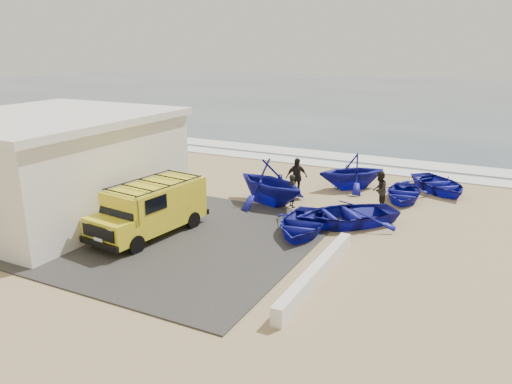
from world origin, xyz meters
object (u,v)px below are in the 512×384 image
at_px(building, 49,164).
at_px(fisherman_back, 296,177).
at_px(van, 151,207).
at_px(boat_mid_right, 403,193).
at_px(boat_far_left, 352,171).
at_px(fisherman_middle, 379,190).
at_px(fisherman_front, 292,191).
at_px(boat_far_right, 439,184).
at_px(parapet, 316,273).
at_px(boat_near_left, 302,223).
at_px(boat_near_right, 346,214).
at_px(boat_mid_left, 270,182).

height_order(building, fisherman_back, building).
relative_size(building, van, 1.88).
bearing_deg(boat_mid_right, boat_far_left, 156.52).
xyz_separation_m(fisherman_middle, fisherman_back, (-4.00, 0.03, 0.09)).
bearing_deg(fisherman_front, boat_mid_right, -101.01).
relative_size(boat_far_right, fisherman_middle, 2.25).
xyz_separation_m(boat_mid_right, fisherman_front, (-4.25, -3.31, 0.42)).
bearing_deg(building, parapet, -4.58).
relative_size(boat_near_left, fisherman_front, 2.41).
height_order(boat_mid_right, fisherman_front, fisherman_front).
bearing_deg(boat_near_right, boat_mid_left, -147.63).
bearing_deg(building, boat_mid_right, 33.63).
bearing_deg(boat_far_right, boat_far_left, 160.24).
relative_size(fisherman_front, fisherman_middle, 0.90).
bearing_deg(fisherman_front, fisherman_back, -32.17).
height_order(boat_near_left, fisherman_middle, fisherman_middle).
height_order(parapet, boat_far_right, boat_far_right).
bearing_deg(parapet, boat_mid_right, 86.00).
bearing_deg(boat_near_left, boat_far_left, 81.12).
bearing_deg(boat_near_left, boat_mid_left, 124.82).
bearing_deg(boat_far_left, boat_near_left, -39.90).
bearing_deg(van, boat_far_left, 69.53).
xyz_separation_m(parapet, boat_near_right, (-0.73, 5.32, 0.17)).
relative_size(van, boat_far_left, 1.45).
distance_m(building, boat_far_left, 14.21).
distance_m(van, boat_mid_left, 6.04).
xyz_separation_m(building, parapet, (12.50, -1.00, -1.89)).
bearing_deg(boat_mid_left, building, 147.49).
xyz_separation_m(building, boat_near_left, (10.53, 2.66, -1.78)).
xyz_separation_m(van, fisherman_back, (2.98, 7.24, -0.17)).
distance_m(boat_near_right, fisherman_front, 3.08).
distance_m(boat_mid_left, fisherman_back, 1.79).
bearing_deg(boat_far_right, fisherman_front, -174.33).
bearing_deg(boat_near_left, building, -175.49).
bearing_deg(boat_near_right, building, -111.84).
bearing_deg(boat_far_right, boat_mid_right, -159.37).
height_order(boat_mid_left, boat_mid_right, boat_mid_left).
bearing_deg(boat_mid_right, building, -153.65).
height_order(van, boat_far_left, van).
relative_size(building, fisherman_back, 5.00).
height_order(boat_near_right, fisherman_back, fisherman_back).
distance_m(boat_mid_right, boat_far_right, 2.58).
distance_m(building, boat_mid_left, 9.58).
distance_m(van, fisherman_back, 7.83).
bearing_deg(building, van, -1.41).
distance_m(parapet, boat_mid_right, 9.79).
height_order(van, boat_mid_right, van).
distance_m(boat_mid_right, fisherman_middle, 1.91).
distance_m(boat_near_left, boat_far_right, 9.23).
bearing_deg(boat_mid_left, boat_far_right, -27.34).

